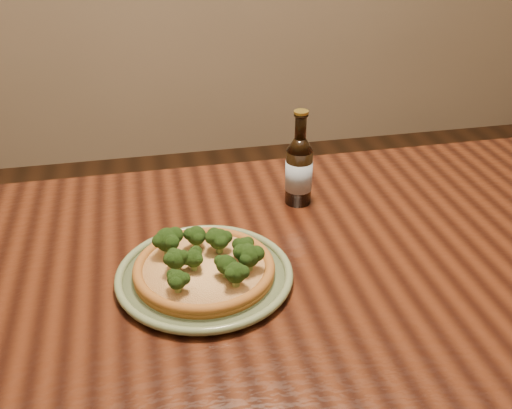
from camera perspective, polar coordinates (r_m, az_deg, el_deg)
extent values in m
cube|color=#401B0D|center=(1.06, 7.31, -7.10)|extent=(1.60, 0.90, 0.04)
cylinder|color=#6D7F57|center=(1.01, -4.92, -6.91)|extent=(0.27, 0.27, 0.01)
torus|color=#6D7F57|center=(1.01, -4.93, -6.59)|extent=(0.30, 0.30, 0.01)
torus|color=#6D7F57|center=(1.01, -4.93, -6.64)|extent=(0.24, 0.24, 0.01)
cylinder|color=#9F6124|center=(1.01, -4.95, -6.36)|extent=(0.23, 0.23, 0.01)
torus|color=#9F6124|center=(1.00, -4.97, -5.99)|extent=(0.24, 0.24, 0.02)
cylinder|color=#FBE999|center=(1.00, -4.97, -5.99)|extent=(0.20, 0.20, 0.01)
sphere|color=#2A4C17|center=(1.02, -3.54, -3.30)|extent=(0.05, 0.05, 0.04)
sphere|color=#2A4C17|center=(1.03, -5.71, -2.95)|extent=(0.04, 0.04, 0.03)
sphere|color=#2A4C17|center=(1.02, -8.46, -3.33)|extent=(0.05, 0.05, 0.04)
sphere|color=#2A4C17|center=(0.94, -1.94, -6.51)|extent=(0.04, 0.04, 0.03)
sphere|color=#2A4C17|center=(0.98, -7.66, -5.15)|extent=(0.04, 0.04, 0.03)
sphere|color=#2A4C17|center=(0.98, -5.97, -5.11)|extent=(0.04, 0.04, 0.03)
sphere|color=#2A4C17|center=(0.94, -7.52, -7.10)|extent=(0.03, 0.03, 0.03)
sphere|color=#2A4C17|center=(0.97, -0.70, -4.90)|extent=(0.05, 0.05, 0.04)
sphere|color=#2A4C17|center=(0.96, -2.88, -5.72)|extent=(0.04, 0.04, 0.03)
sphere|color=#2A4C17|center=(1.00, -1.09, -4.03)|extent=(0.04, 0.04, 0.03)
cylinder|color=black|center=(1.21, 4.08, 2.65)|extent=(0.05, 0.05, 0.12)
cone|color=black|center=(1.18, 4.21, 5.72)|extent=(0.05, 0.05, 0.03)
cylinder|color=black|center=(1.16, 4.28, 7.46)|extent=(0.02, 0.02, 0.05)
torus|color=black|center=(1.16, 4.32, 8.48)|extent=(0.03, 0.03, 0.00)
cylinder|color=#A58C33|center=(1.15, 4.33, 8.76)|extent=(0.03, 0.03, 0.01)
cylinder|color=#A7B8CA|center=(1.21, 4.09, 2.82)|extent=(0.05, 0.05, 0.06)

